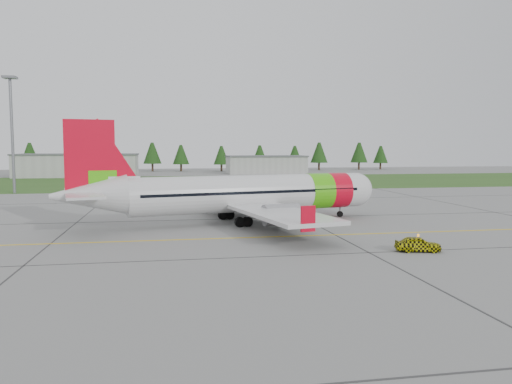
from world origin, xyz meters
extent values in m
plane|color=gray|center=(0.00, 0.00, 0.00)|extent=(320.00, 320.00, 0.00)
cylinder|color=silver|center=(3.66, 17.30, 3.14)|extent=(26.58, 9.24, 3.95)
sphere|color=silver|center=(16.55, 19.99, 3.14)|extent=(3.95, 3.95, 3.95)
cone|color=silver|center=(-12.70, 13.89, 3.49)|extent=(7.75, 5.31, 3.95)
cube|color=black|center=(16.85, 20.05, 3.49)|extent=(2.12, 2.91, 0.57)
cylinder|color=#48BD0E|center=(11.59, 18.95, 3.14)|extent=(3.40, 4.48, 4.03)
cylinder|color=red|center=(13.97, 19.45, 3.14)|extent=(3.00, 4.40, 4.03)
cube|color=silver|center=(3.16, 17.20, 2.03)|extent=(12.06, 32.86, 0.36)
cube|color=red|center=(-1.11, 32.76, 2.58)|extent=(1.23, 0.43, 2.03)
cube|color=red|center=(5.46, 1.23, 2.58)|extent=(1.23, 0.43, 2.03)
cylinder|color=gray|center=(3.51, 22.96, 1.47)|extent=(4.00, 2.83, 2.13)
cylinder|color=gray|center=(5.79, 12.05, 1.47)|extent=(4.00, 2.83, 2.13)
cube|color=red|center=(-12.50, 13.93, 6.89)|extent=(4.64, 1.31, 7.70)
cube|color=#48BD0E|center=(-11.41, 14.16, 4.66)|extent=(2.66, 0.95, 2.43)
cube|color=silver|center=(-13.20, 13.79, 3.75)|extent=(5.55, 12.06, 0.22)
cylinder|color=slate|center=(14.57, 19.57, 0.71)|extent=(0.18, 0.18, 1.42)
cylinder|color=black|center=(14.57, 19.57, 0.34)|extent=(0.73, 0.42, 0.69)
cylinder|color=slate|center=(1.59, 19.77, 0.96)|extent=(0.22, 0.22, 1.92)
cylinder|color=black|center=(1.20, 19.68, 0.53)|extent=(1.12, 0.66, 1.05)
cylinder|color=slate|center=(2.75, 14.21, 0.96)|extent=(0.22, 0.22, 1.92)
cylinder|color=black|center=(2.35, 14.13, 0.53)|extent=(1.12, 0.66, 1.05)
imported|color=yellow|center=(13.91, -0.23, 1.74)|extent=(1.47, 1.63, 3.47)
imported|color=white|center=(-18.89, 56.60, 2.30)|extent=(1.67, 1.59, 4.60)
cube|color=#30561E|center=(0.00, 82.00, 0.01)|extent=(320.00, 50.00, 0.03)
cube|color=gold|center=(0.00, 8.00, 0.01)|extent=(120.00, 0.25, 0.02)
cube|color=#A8A8A3|center=(-30.00, 110.00, 3.00)|extent=(32.00, 14.00, 6.00)
cube|color=#A8A8A3|center=(25.00, 118.00, 2.60)|extent=(24.00, 12.00, 5.20)
cylinder|color=slate|center=(-32.00, 58.00, 10.00)|extent=(0.50, 0.50, 20.00)
camera|label=1|loc=(-5.10, -35.70, 8.06)|focal=35.00mm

